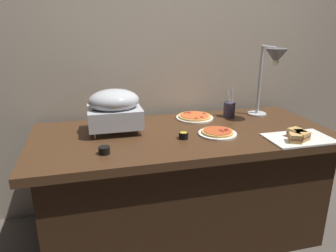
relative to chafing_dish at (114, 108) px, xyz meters
The scene contains 11 objects.
ground_plane 1.01m from the chafing_dish, 15.91° to the right, with size 8.00×8.00×0.00m, color #4C443D.
back_wall 0.63m from the chafing_dish, 42.23° to the left, with size 4.40×0.04×2.40m, color tan.
buffet_table 0.69m from the chafing_dish, 15.91° to the right, with size 1.90×0.84×0.76m.
chafing_dish is the anchor object (origin of this frame).
heat_lamp 1.10m from the chafing_dish, ahead, with size 0.15×0.32×0.51m.
pizza_plate_front 0.62m from the chafing_dish, 13.79° to the left, with size 0.27×0.27×0.03m.
pizza_plate_center 0.67m from the chafing_dish, 19.30° to the right, with size 0.24×0.24×0.03m.
sandwich_platter 1.14m from the chafing_dish, 22.03° to the right, with size 0.39×0.25×0.06m.
sauce_cup_near 0.47m from the chafing_dish, 30.87° to the right, with size 0.06×0.06×0.04m.
sauce_cup_far 0.38m from the chafing_dish, 104.97° to the right, with size 0.06×0.06×0.04m.
utensil_holder 0.86m from the chafing_dish, ahead, with size 0.08×0.08×0.23m.
Camera 1 is at (-0.57, -1.84, 1.45)m, focal length 34.20 mm.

